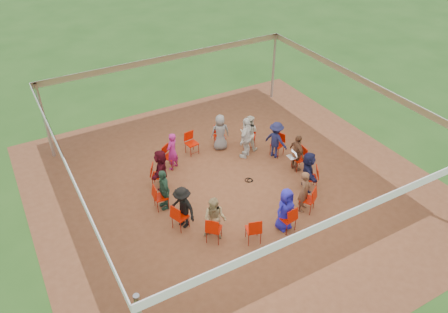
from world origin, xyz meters
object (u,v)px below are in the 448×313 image
cable_coil (249,180)px  chair_10 (253,230)px  chair_9 (214,229)px  person_seated_5 (161,169)px  chair_6 (158,176)px  person_seated_4 (172,151)px  person_seated_3 (220,132)px  person_seated_7 (183,208)px  person_seated_8 (215,219)px  chair_13 (311,178)px  person_seated_10 (305,191)px  chair_1 (277,145)px  chair_11 (287,218)px  chair_0 (299,159)px  chair_5 (170,157)px  chair_3 (220,137)px  person_seated_0 (297,153)px  person_seated_11 (308,171)px  standing_person (246,138)px  chair_7 (161,197)px  chair_8 (180,217)px  laptop (293,155)px  person_seated_6 (164,189)px  chair_4 (192,144)px  person_seated_9 (285,209)px  person_seated_1 (276,140)px  chair_2 (249,137)px

cable_coil → chair_10: bearing=-120.0°
chair_9 → person_seated_5: bearing=139.7°
chair_6 → person_seated_4: bearing=161.2°
person_seated_3 → person_seated_7: size_ratio=1.00×
person_seated_4 → person_seated_8: bearing=51.4°
chair_13 → person_seated_10: person_seated_10 is taller
person_seated_5 → person_seated_8: (0.41, -3.05, 0.00)m
chair_1 → chair_11: size_ratio=1.00×
chair_0 → chair_5: same height
chair_9 → person_seated_3: person_seated_3 is taller
chair_3 → person_seated_0: 3.16m
person_seated_8 → person_seated_11: size_ratio=1.00×
chair_10 → person_seated_5: person_seated_5 is taller
chair_0 → standing_person: size_ratio=0.55×
chair_9 → person_seated_4: size_ratio=0.62×
standing_person → cable_coil: bearing=29.0°
chair_7 → chair_13: same height
chair_7 → person_seated_8: 2.21m
standing_person → chair_8: bearing=-2.3°
laptop → cable_coil: bearing=86.2°
chair_0 → laptop: 0.36m
person_seated_6 → person_seated_11: same height
chair_13 → person_seated_11: bearing=90.0°
chair_4 → standing_person: size_ratio=0.55×
chair_7 → standing_person: (3.92, 1.18, 0.38)m
chair_0 → chair_6: 5.04m
standing_person → laptop: standing_person is taller
laptop → chair_7: bearing=90.0°
chair_4 → person_seated_9: person_seated_9 is taller
chair_5 → person_seated_10: size_ratio=0.62×
chair_0 → chair_3: (-1.78, 2.69, 0.00)m
chair_4 → person_seated_1: size_ratio=0.62×
person_seated_7 → chair_10: bearing=22.9°
person_seated_3 → chair_8: bearing=63.6°
chair_10 → chair_11: same height
person_seated_4 → laptop: 4.30m
chair_10 → person_seated_0: bearing=52.5°
chair_1 → chair_13: size_ratio=1.00×
chair_8 → person_seated_10: 3.96m
chair_4 → chair_11: bearing=90.0°
person_seated_8 → standing_person: standing_person is taller
person_seated_6 → chair_7: bearing=-90.0°
chair_3 → person_seated_6: size_ratio=0.62×
chair_8 → person_seated_9: bearing=40.3°
chair_1 → chair_4: same height
person_seated_10 → chair_7: bearing=116.4°
person_seated_0 → laptop: size_ratio=3.99×
chair_2 → person_seated_11: bearing=139.7°
person_seated_7 → standing_person: standing_person is taller
person_seated_4 → person_seated_8: 3.86m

